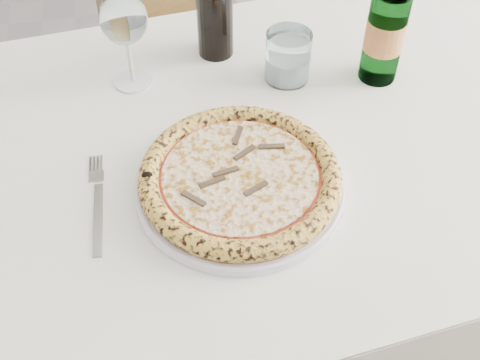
{
  "coord_description": "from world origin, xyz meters",
  "views": [
    {
      "loc": [
        0.13,
        -0.67,
        1.43
      ],
      "look_at": [
        0.24,
        -0.08,
        0.78
      ],
      "focal_mm": 45.0,
      "sensor_mm": 36.0,
      "label": 1
    }
  ],
  "objects_px": {
    "wine_glass": "(124,21)",
    "beer_bottle": "(386,26)",
    "plate": "(240,185)",
    "tumbler": "(288,59)",
    "dining_table": "(229,183)",
    "pizza": "(240,177)",
    "chair_far": "(177,1)"
  },
  "relations": [
    {
      "from": "dining_table",
      "to": "chair_far",
      "type": "relative_size",
      "value": 1.52
    },
    {
      "from": "tumbler",
      "to": "beer_bottle",
      "type": "relative_size",
      "value": 0.35
    },
    {
      "from": "dining_table",
      "to": "wine_glass",
      "type": "bearing_deg",
      "value": 126.68
    },
    {
      "from": "beer_bottle",
      "to": "wine_glass",
      "type": "bearing_deg",
      "value": 171.47
    },
    {
      "from": "wine_glass",
      "to": "chair_far",
      "type": "bearing_deg",
      "value": 77.82
    },
    {
      "from": "chair_far",
      "to": "beer_bottle",
      "type": "xyz_separation_m",
      "value": [
        0.3,
        -0.69,
        0.33
      ]
    },
    {
      "from": "chair_far",
      "to": "pizza",
      "type": "height_order",
      "value": "chair_far"
    },
    {
      "from": "chair_far",
      "to": "pizza",
      "type": "distance_m",
      "value": 0.95
    },
    {
      "from": "tumbler",
      "to": "wine_glass",
      "type": "bearing_deg",
      "value": 172.32
    },
    {
      "from": "chair_far",
      "to": "pizza",
      "type": "bearing_deg",
      "value": -89.83
    },
    {
      "from": "pizza",
      "to": "tumbler",
      "type": "height_order",
      "value": "tumbler"
    },
    {
      "from": "chair_far",
      "to": "plate",
      "type": "distance_m",
      "value": 0.94
    },
    {
      "from": "tumbler",
      "to": "chair_far",
      "type": "bearing_deg",
      "value": 101.59
    },
    {
      "from": "wine_glass",
      "to": "beer_bottle",
      "type": "relative_size",
      "value": 0.68
    },
    {
      "from": "wine_glass",
      "to": "tumbler",
      "type": "relative_size",
      "value": 1.98
    },
    {
      "from": "dining_table",
      "to": "pizza",
      "type": "xyz_separation_m",
      "value": [
        -0.0,
        -0.1,
        0.12
      ]
    },
    {
      "from": "pizza",
      "to": "wine_glass",
      "type": "relative_size",
      "value": 1.69
    },
    {
      "from": "dining_table",
      "to": "tumbler",
      "type": "height_order",
      "value": "tumbler"
    },
    {
      "from": "plate",
      "to": "pizza",
      "type": "distance_m",
      "value": 0.02
    },
    {
      "from": "dining_table",
      "to": "pizza",
      "type": "bearing_deg",
      "value": -90.0
    },
    {
      "from": "pizza",
      "to": "beer_bottle",
      "type": "relative_size",
      "value": 1.16
    },
    {
      "from": "pizza",
      "to": "wine_glass",
      "type": "height_order",
      "value": "wine_glass"
    },
    {
      "from": "wine_glass",
      "to": "plate",
      "type": "bearing_deg",
      "value": -64.18
    },
    {
      "from": "dining_table",
      "to": "wine_glass",
      "type": "height_order",
      "value": "wine_glass"
    },
    {
      "from": "pizza",
      "to": "tumbler",
      "type": "bearing_deg",
      "value": 61.78
    },
    {
      "from": "dining_table",
      "to": "beer_bottle",
      "type": "height_order",
      "value": "beer_bottle"
    },
    {
      "from": "plate",
      "to": "tumbler",
      "type": "bearing_deg",
      "value": 61.79
    },
    {
      "from": "dining_table",
      "to": "plate",
      "type": "bearing_deg",
      "value": -90.0
    },
    {
      "from": "wine_glass",
      "to": "tumbler",
      "type": "distance_m",
      "value": 0.29
    },
    {
      "from": "plate",
      "to": "beer_bottle",
      "type": "distance_m",
      "value": 0.38
    },
    {
      "from": "dining_table",
      "to": "wine_glass",
      "type": "distance_m",
      "value": 0.32
    },
    {
      "from": "beer_bottle",
      "to": "dining_table",
      "type": "bearing_deg",
      "value": -157.62
    }
  ]
}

